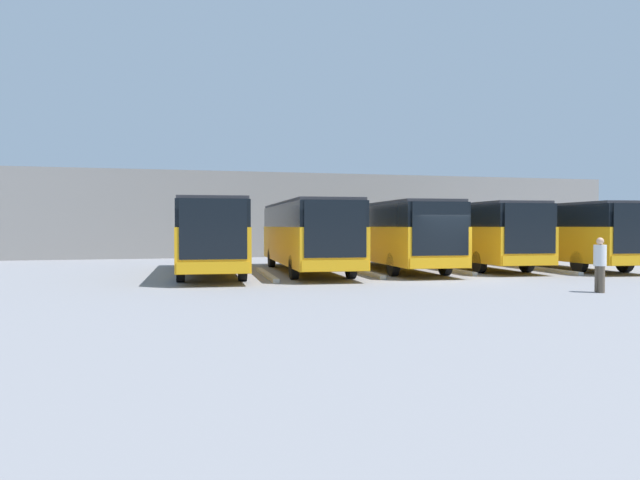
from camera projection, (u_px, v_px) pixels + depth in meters
name	position (u px, v px, depth m)	size (l,w,h in m)	color
ground_plane	(450.00, 280.00, 23.80)	(600.00, 600.00, 0.00)	gray
bus_0	(556.00, 232.00, 31.25)	(3.43, 12.11, 3.13)	orange
curb_divider_0	(539.00, 269.00, 29.01)	(0.24, 6.41, 0.15)	#B2B2AD
bus_1	(468.00, 232.00, 31.17)	(3.43, 12.11, 3.13)	orange
curb_divider_1	(445.00, 269.00, 28.94)	(0.24, 6.41, 0.15)	#B2B2AD
bus_2	(392.00, 233.00, 29.46)	(3.43, 12.11, 3.13)	orange
curb_divider_2	(362.00, 272.00, 27.23)	(0.24, 6.41, 0.15)	#B2B2AD
bus_3	(307.00, 233.00, 27.91)	(3.43, 12.11, 3.13)	orange
curb_divider_3	(267.00, 274.00, 25.68)	(0.24, 6.41, 0.15)	#B2B2AD
bus_4	(210.00, 233.00, 26.77)	(3.43, 12.11, 3.13)	orange
pedestrian	(600.00, 263.00, 19.41)	(0.43, 0.43, 1.72)	brown
station_building	(302.00, 215.00, 46.72)	(44.69, 12.35, 5.64)	gray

